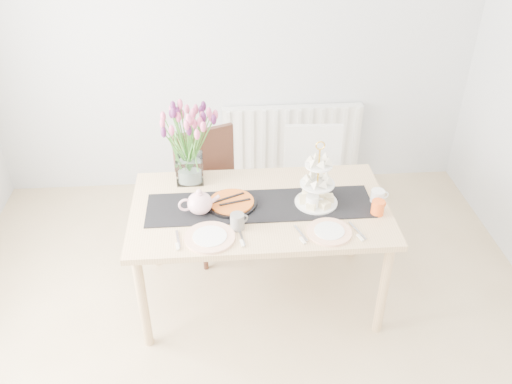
{
  "coord_description": "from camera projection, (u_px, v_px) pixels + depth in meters",
  "views": [
    {
      "loc": [
        -0.13,
        -1.97,
        2.7
      ],
      "look_at": [
        0.07,
        0.71,
        0.89
      ],
      "focal_mm": 38.0,
      "sensor_mm": 36.0,
      "label": 1
    }
  ],
  "objects": [
    {
      "name": "mug_orange",
      "position": [
        378.0,
        208.0,
        3.27
      ],
      "size": [
        0.11,
        0.11,
        0.09
      ],
      "primitive_type": "cylinder",
      "rotation": [
        0.0,
        0.0,
        0.56
      ],
      "color": "#F55A1B",
      "rests_on": "dining_table"
    },
    {
      "name": "plate_left",
      "position": [
        210.0,
        237.0,
        3.09
      ],
      "size": [
        0.33,
        0.33,
        0.02
      ],
      "primitive_type": "cylinder",
      "rotation": [
        0.0,
        0.0,
        0.15
      ],
      "color": "white",
      "rests_on": "dining_table"
    },
    {
      "name": "cake_stand",
      "position": [
        317.0,
        189.0,
        3.32
      ],
      "size": [
        0.27,
        0.27,
        0.39
      ],
      "rotation": [
        0.0,
        0.0,
        -0.31
      ],
      "color": "gold",
      "rests_on": "dining_table"
    },
    {
      "name": "cream_jug",
      "position": [
        377.0,
        196.0,
        3.38
      ],
      "size": [
        0.09,
        0.09,
        0.09
      ],
      "primitive_type": "cylinder",
      "rotation": [
        0.0,
        0.0,
        0.1
      ],
      "color": "white",
      "rests_on": "dining_table"
    },
    {
      "name": "table_runner",
      "position": [
        260.0,
        206.0,
        3.36
      ],
      "size": [
        1.4,
        0.35,
        0.01
      ],
      "primitive_type": "cube",
      "color": "black",
      "rests_on": "dining_table"
    },
    {
      "name": "teapot",
      "position": [
        200.0,
        203.0,
        3.26
      ],
      "size": [
        0.27,
        0.23,
        0.16
      ],
      "primitive_type": null,
      "rotation": [
        0.0,
        0.0,
        0.15
      ],
      "color": "silver",
      "rests_on": "dining_table"
    },
    {
      "name": "radiator",
      "position": [
        292.0,
        138.0,
        4.74
      ],
      "size": [
        1.2,
        0.08,
        0.6
      ],
      "primitive_type": "cube",
      "color": "white",
      "rests_on": "room_shell"
    },
    {
      "name": "tart_tin",
      "position": [
        232.0,
        203.0,
        3.36
      ],
      "size": [
        0.31,
        0.31,
        0.04
      ],
      "rotation": [
        0.0,
        0.0,
        0.01
      ],
      "color": "black",
      "rests_on": "dining_table"
    },
    {
      "name": "mug_white",
      "position": [
        312.0,
        202.0,
        3.32
      ],
      "size": [
        0.09,
        0.09,
        0.1
      ],
      "primitive_type": "cylinder",
      "rotation": [
        0.0,
        0.0,
        0.07
      ],
      "color": "white",
      "rests_on": "dining_table"
    },
    {
      "name": "dining_table",
      "position": [
        260.0,
        216.0,
        3.4
      ],
      "size": [
        1.6,
        0.9,
        0.75
      ],
      "color": "tan",
      "rests_on": "ground"
    },
    {
      "name": "plate_right",
      "position": [
        329.0,
        232.0,
        3.14
      ],
      "size": [
        0.33,
        0.33,
        0.01
      ],
      "primitive_type": "cylinder",
      "rotation": [
        0.0,
        0.0,
        0.34
      ],
      "color": "white",
      "rests_on": "dining_table"
    },
    {
      "name": "chair_white",
      "position": [
        313.0,
        175.0,
        4.11
      ],
      "size": [
        0.45,
        0.45,
        0.88
      ],
      "rotation": [
        0.0,
        0.0,
        -0.05
      ],
      "color": "white",
      "rests_on": "ground"
    },
    {
      "name": "chair_brown",
      "position": [
        212.0,
        183.0,
        3.96
      ],
      "size": [
        0.59,
        0.59,
        0.92
      ],
      "rotation": [
        0.0,
        0.0,
        0.38
      ],
      "color": "#331812",
      "rests_on": "ground"
    },
    {
      "name": "mug_grey",
      "position": [
        237.0,
        221.0,
        3.15
      ],
      "size": [
        0.11,
        0.11,
        0.1
      ],
      "primitive_type": "cylinder",
      "rotation": [
        0.0,
        0.0,
        0.53
      ],
      "color": "slate",
      "rests_on": "dining_table"
    },
    {
      "name": "room_shell",
      "position": [
        252.0,
        205.0,
        2.42
      ],
      "size": [
        4.5,
        4.5,
        4.5
      ],
      "color": "tan",
      "rests_on": "ground"
    },
    {
      "name": "tulip_vase",
      "position": [
        187.0,
        133.0,
        3.42
      ],
      "size": [
        0.64,
        0.64,
        0.55
      ],
      "rotation": [
        0.0,
        0.0,
        0.19
      ],
      "color": "silver",
      "rests_on": "dining_table"
    }
  ]
}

